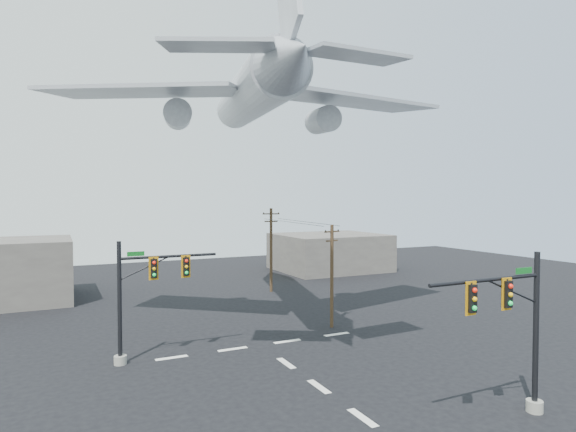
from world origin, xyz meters
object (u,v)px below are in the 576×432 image
signal_mast_near (516,331)px  signal_mast_far (141,298)px  airliner (252,96)px  utility_pole_b (271,248)px  utility_pole_a (332,274)px

signal_mast_near → signal_mast_far: size_ratio=1.01×
signal_mast_near → airliner: airliner is taller
signal_mast_near → signal_mast_far: (-13.93, 15.12, -0.06)m
utility_pole_b → signal_mast_far: bearing=-118.8°
utility_pole_a → airliner: bearing=131.7°
signal_mast_far → utility_pole_a: 14.56m
utility_pole_b → utility_pole_a: bearing=-81.1°
signal_mast_near → utility_pole_a: (0.52, 16.87, 0.16)m
signal_mast_near → utility_pole_a: utility_pole_a is taller
utility_pole_a → airliner: (-5.25, 3.33, 13.73)m
utility_pole_a → signal_mast_far: bearing=171.0°
airliner → signal_mast_near: bearing=-153.9°
signal_mast_far → utility_pole_b: utility_pole_b is taller
signal_mast_far → utility_pole_a: (14.45, 1.75, 0.23)m
signal_mast_far → utility_pole_a: utility_pole_a is taller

